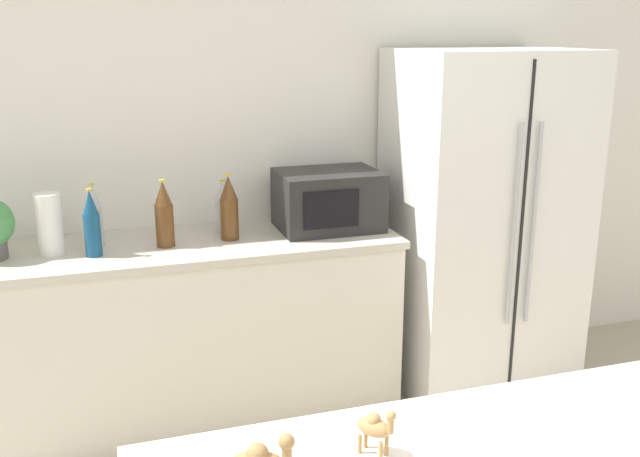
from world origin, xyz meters
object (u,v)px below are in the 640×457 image
Objects in this scene: back_bottle_4 at (92,224)px; camel_figurine_second at (375,426)px; paper_towel_roll at (50,224)px; microwave at (328,200)px; back_bottle_1 at (94,216)px; refrigerator at (481,223)px; back_bottle_0 at (223,207)px; back_bottle_2 at (229,208)px; back_bottle_3 at (164,215)px.

back_bottle_4 is 1.94m from camel_figurine_second.
microwave is (1.26, 0.03, 0.01)m from paper_towel_roll.
back_bottle_1 reaches higher than camel_figurine_second.
refrigerator is 1.88m from back_bottle_4.
back_bottle_1 reaches higher than back_bottle_0.
microwave is 1.57× the size of back_bottle_2.
back_bottle_4 is at bearing -179.28° from refrigerator.
back_bottle_4 is (-0.60, -0.07, -0.01)m from back_bottle_2.
back_bottle_4 reaches higher than paper_towel_roll.
back_bottle_1 is (-1.87, 0.13, 0.15)m from refrigerator.
refrigerator is at bearing -1.68° from paper_towel_roll.
back_bottle_0 is 0.84× the size of back_bottle_2.
back_bottle_1 is (0.18, 0.07, 0.00)m from paper_towel_roll.
back_bottle_3 is at bearing -153.41° from back_bottle_0.
microwave is 0.50m from back_bottle_0.
paper_towel_roll is at bearing 176.14° from back_bottle_3.
back_bottle_3 is (-0.78, -0.06, 0.00)m from microwave.
paper_towel_roll is 2.39× the size of camel_figurine_second.
back_bottle_2 reaches higher than paper_towel_roll.
refrigerator is 5.63× the size of back_bottle_2.
back_bottle_2 reaches higher than camel_figurine_second.
refrigerator is 1.58m from back_bottle_3.
back_bottle_0 is 0.58m from back_bottle_1.
refrigerator is 3.59× the size of microwave.
refrigerator is at bearing -4.02° from back_bottle_1.
back_bottle_1 is at bearing 171.98° from back_bottle_2.
back_bottle_1 is 2.09m from camel_figurine_second.
back_bottle_2 is 0.29m from back_bottle_3.
back_bottle_0 is at bearing 18.21° from back_bottle_4.
paper_towel_roll is 0.94× the size of back_bottle_1.
paper_towel_roll is 0.20m from back_bottle_1.
back_bottle_3 is at bearing 178.99° from refrigerator.
camel_figurine_second is (-0.05, -2.06, 0.04)m from back_bottle_0.
paper_towel_roll is 1.04× the size of back_bottle_0.
camel_figurine_second is (-0.06, -1.94, 0.01)m from back_bottle_2.
microwave is 1.09m from back_bottle_4.
camel_figurine_second is (0.23, -1.92, 0.02)m from back_bottle_3.
paper_towel_roll reaches higher than camel_figurine_second.
back_bottle_1 is 0.92× the size of back_bottle_2.
back_bottle_2 is at bearing -8.02° from back_bottle_1.
back_bottle_1 is at bearing 85.79° from back_bottle_4.
back_bottle_3 reaches higher than camel_figurine_second.
paper_towel_roll is 0.87× the size of back_bottle_2.
back_bottle_4 is 2.64× the size of camel_figurine_second.
back_bottle_2 is (-0.49, -0.04, 0.01)m from microwave.
back_bottle_1 is (-0.58, -0.04, 0.01)m from back_bottle_0.
camel_figurine_second is (-1.34, -1.89, 0.18)m from refrigerator.
back_bottle_0 is (-0.49, 0.08, -0.02)m from microwave.
refrigerator is 6.11× the size of back_bottle_1.
back_bottle_0 is (0.77, 0.11, -0.01)m from paper_towel_roll.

